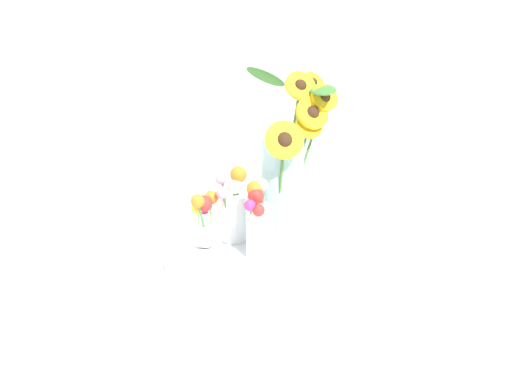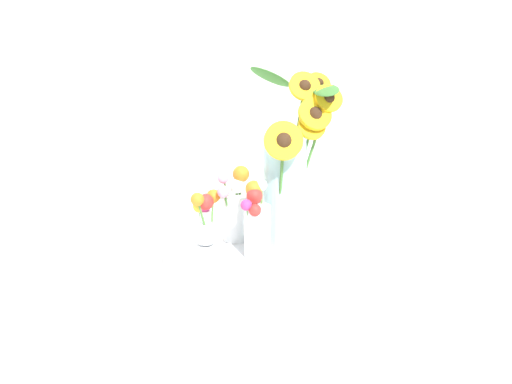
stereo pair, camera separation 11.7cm
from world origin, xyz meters
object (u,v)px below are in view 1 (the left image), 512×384
(mason_jar_sunflowers, at_px, (286,173))
(vase_bulb_right, at_px, (204,220))
(vase_small_center, at_px, (259,222))
(vase_small_back, at_px, (234,207))
(serving_tray, at_px, (256,252))

(mason_jar_sunflowers, height_order, vase_bulb_right, mason_jar_sunflowers)
(mason_jar_sunflowers, xyz_separation_m, vase_small_center, (-0.09, -0.09, -0.09))
(mason_jar_sunflowers, xyz_separation_m, vase_small_back, (-0.13, 0.02, -0.08))
(serving_tray, bearing_deg, vase_bulb_right, 164.66)
(mason_jar_sunflowers, bearing_deg, serving_tray, -152.82)
(vase_bulb_right, height_order, vase_small_back, vase_small_back)
(vase_small_center, distance_m, vase_small_back, 0.11)
(vase_small_center, bearing_deg, mason_jar_sunflowers, 45.34)
(vase_small_center, bearing_deg, serving_tray, 84.81)
(serving_tray, relative_size, vase_small_center, 2.51)
(serving_tray, relative_size, vase_bulb_right, 3.10)
(serving_tray, distance_m, vase_small_center, 0.11)
(serving_tray, xyz_separation_m, vase_small_center, (-0.00, -0.05, 0.10))
(vase_bulb_right, distance_m, vase_small_back, 0.08)
(vase_small_back, bearing_deg, vase_small_center, -70.24)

